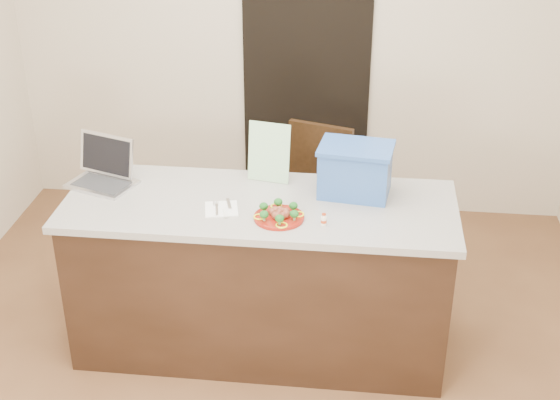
# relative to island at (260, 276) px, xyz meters

# --- Properties ---
(ground) EXTENTS (4.00, 4.00, 0.00)m
(ground) POSITION_rel_island_xyz_m (0.00, -0.25, -0.46)
(ground) COLOR brown
(ground) RESTS_ON ground
(room_shell) EXTENTS (4.00, 4.00, 4.00)m
(room_shell) POSITION_rel_island_xyz_m (0.00, -0.25, 1.16)
(room_shell) COLOR white
(room_shell) RESTS_ON ground
(doorway) EXTENTS (0.90, 0.02, 2.00)m
(doorway) POSITION_rel_island_xyz_m (0.10, 1.73, 0.54)
(doorway) COLOR black
(doorway) RESTS_ON ground
(island) EXTENTS (2.06, 0.76, 0.92)m
(island) POSITION_rel_island_xyz_m (0.00, 0.00, 0.00)
(island) COLOR black
(island) RESTS_ON ground
(plate) EXTENTS (0.25, 0.25, 0.02)m
(plate) POSITION_rel_island_xyz_m (0.12, -0.16, 0.47)
(plate) COLOR maroon
(plate) RESTS_ON island
(meatballs) EXTENTS (0.10, 0.10, 0.04)m
(meatballs) POSITION_rel_island_xyz_m (0.12, -0.16, 0.49)
(meatballs) COLOR brown
(meatballs) RESTS_ON plate
(broccoli) EXTENTS (0.21, 0.22, 0.04)m
(broccoli) POSITION_rel_island_xyz_m (0.12, -0.16, 0.51)
(broccoli) COLOR #124616
(broccoli) RESTS_ON plate
(pepper_rings) EXTENTS (0.25, 0.25, 0.01)m
(pepper_rings) POSITION_rel_island_xyz_m (0.12, -0.16, 0.48)
(pepper_rings) COLOR yellow
(pepper_rings) RESTS_ON plate
(napkin) EXTENTS (0.20, 0.20, 0.01)m
(napkin) POSITION_rel_island_xyz_m (-0.18, -0.10, 0.46)
(napkin) COLOR white
(napkin) RESTS_ON island
(fork) EXTENTS (0.04, 0.15, 0.00)m
(fork) POSITION_rel_island_xyz_m (-0.20, -0.09, 0.47)
(fork) COLOR #B5B4B9
(fork) RESTS_ON napkin
(knife) EXTENTS (0.05, 0.20, 0.01)m
(knife) POSITION_rel_island_xyz_m (-0.15, -0.11, 0.47)
(knife) COLOR silver
(knife) RESTS_ON napkin
(yogurt_bottle) EXTENTS (0.03, 0.03, 0.06)m
(yogurt_bottle) POSITION_rel_island_xyz_m (0.35, -0.19, 0.48)
(yogurt_bottle) COLOR white
(yogurt_bottle) RESTS_ON island
(laptop) EXTENTS (0.40, 0.38, 0.24)m
(laptop) POSITION_rel_island_xyz_m (-0.88, 0.16, 0.52)
(laptop) COLOR silver
(laptop) RESTS_ON island
(leaflet) EXTENTS (0.24, 0.09, 0.33)m
(leaflet) POSITION_rel_island_xyz_m (0.02, 0.27, 0.62)
(leaflet) COLOR white
(leaflet) RESTS_ON island
(blue_box) EXTENTS (0.41, 0.32, 0.28)m
(blue_box) POSITION_rel_island_xyz_m (0.49, 0.16, 0.60)
(blue_box) COLOR #2A519A
(blue_box) RESTS_ON island
(chair) EXTENTS (0.53, 0.54, 0.97)m
(chair) POSITION_rel_island_xyz_m (0.26, 0.89, 0.09)
(chair) COLOR black
(chair) RESTS_ON ground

